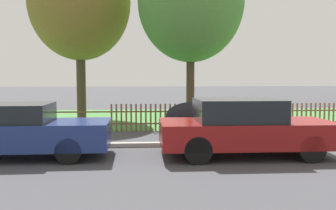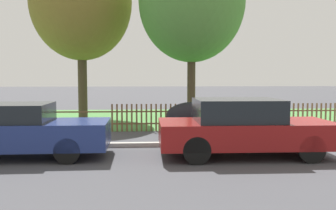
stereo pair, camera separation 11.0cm
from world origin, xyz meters
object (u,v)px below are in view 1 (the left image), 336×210
Objects in this scene: parked_car_navy_estate at (244,127)px; covered_motorcycle at (194,115)px; tree_nearest_kerb at (80,2)px; tree_behind_motorcycle at (191,1)px; parked_car_black_saloon at (12,130)px.

parked_car_navy_estate reaches higher than covered_motorcycle.
covered_motorcycle is at bearing 104.85° from parked_car_navy_estate.
tree_behind_motorcycle is (4.75, -2.13, -0.30)m from tree_nearest_kerb.
tree_behind_motorcycle reaches higher than parked_car_black_saloon.
covered_motorcycle is (-0.79, 3.08, -0.03)m from parked_car_navy_estate.
tree_nearest_kerb is at bearing 86.42° from parked_car_black_saloon.
parked_car_black_saloon is 9.05m from tree_behind_motorcycle.
parked_car_black_saloon is 0.58× the size of tree_nearest_kerb.
covered_motorcycle is 8.29m from tree_nearest_kerb.
covered_motorcycle is 5.33m from tree_behind_motorcycle.
covered_motorcycle is 0.25× the size of tree_nearest_kerb.
parked_car_black_saloon is 2.34× the size of covered_motorcycle.
tree_nearest_kerb is at bearing 132.45° from covered_motorcycle.
parked_car_navy_estate is at bearing -73.48° from covered_motorcycle.
covered_motorcycle is at bearing -49.70° from tree_nearest_kerb.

